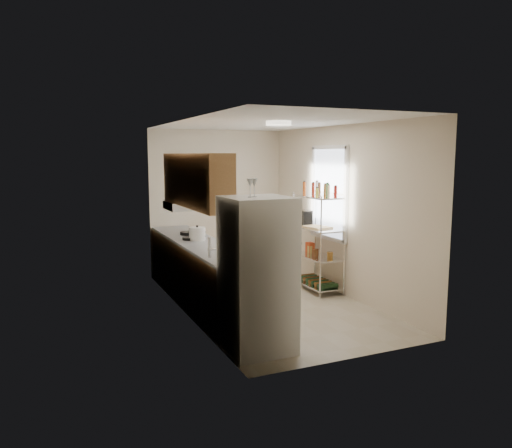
{
  "coord_description": "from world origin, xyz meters",
  "views": [
    {
      "loc": [
        -3.03,
        -6.42,
        2.15
      ],
      "look_at": [
        -0.09,
        0.25,
        1.14
      ],
      "focal_mm": 35.0,
      "sensor_mm": 36.0,
      "label": 1
    }
  ],
  "objects_px": {
    "refrigerator": "(257,275)",
    "cutting_board": "(317,227)",
    "frying_pan_large": "(190,238)",
    "espresso_machine": "(307,218)",
    "rice_cooker": "(197,234)"
  },
  "relations": [
    {
      "from": "refrigerator",
      "to": "cutting_board",
      "type": "relative_size",
      "value": 4.18
    },
    {
      "from": "frying_pan_large",
      "to": "espresso_machine",
      "type": "bearing_deg",
      "value": -16.9
    },
    {
      "from": "rice_cooker",
      "to": "cutting_board",
      "type": "relative_size",
      "value": 0.59
    },
    {
      "from": "frying_pan_large",
      "to": "espresso_machine",
      "type": "distance_m",
      "value": 1.98
    },
    {
      "from": "cutting_board",
      "to": "espresso_machine",
      "type": "distance_m",
      "value": 0.36
    },
    {
      "from": "refrigerator",
      "to": "frying_pan_large",
      "type": "xyz_separation_m",
      "value": [
        -0.11,
        2.22,
        0.07
      ]
    },
    {
      "from": "refrigerator",
      "to": "rice_cooker",
      "type": "relative_size",
      "value": 7.12
    },
    {
      "from": "frying_pan_large",
      "to": "cutting_board",
      "type": "height_order",
      "value": "cutting_board"
    },
    {
      "from": "cutting_board",
      "to": "refrigerator",
      "type": "bearing_deg",
      "value": -135.02
    },
    {
      "from": "cutting_board",
      "to": "espresso_machine",
      "type": "bearing_deg",
      "value": 87.43
    },
    {
      "from": "frying_pan_large",
      "to": "cutting_board",
      "type": "distance_m",
      "value": 1.99
    },
    {
      "from": "rice_cooker",
      "to": "espresso_machine",
      "type": "xyz_separation_m",
      "value": [
        1.88,
        0.05,
        0.14
      ]
    },
    {
      "from": "refrigerator",
      "to": "rice_cooker",
      "type": "bearing_deg",
      "value": 90.62
    },
    {
      "from": "cutting_board",
      "to": "frying_pan_large",
      "type": "bearing_deg",
      "value": 168.92
    },
    {
      "from": "rice_cooker",
      "to": "espresso_machine",
      "type": "bearing_deg",
      "value": 1.51
    }
  ]
}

